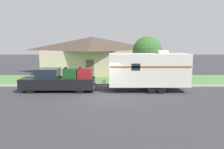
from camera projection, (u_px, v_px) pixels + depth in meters
ground_plane at (103, 96)px, 16.68m from camera, size 120.00×120.00×0.00m
curb_strip at (105, 86)px, 20.38m from camera, size 80.00×0.30×0.14m
lawn_strip at (106, 80)px, 24.00m from camera, size 80.00×7.00×0.03m
house_across_street at (92, 54)px, 29.27m from camera, size 12.85×8.07×4.85m
pickup_truck at (58, 81)px, 18.39m from camera, size 6.17×2.09×2.03m
travel_trailer at (148, 70)px, 18.28m from camera, size 7.61×2.22×3.43m
mailbox at (148, 74)px, 21.32m from camera, size 0.48×0.20×1.39m
tree_in_yard at (147, 51)px, 22.91m from camera, size 3.12×3.12×4.71m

